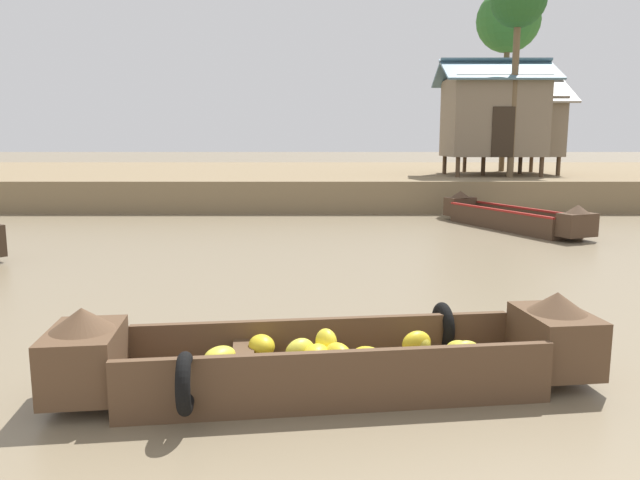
{
  "coord_description": "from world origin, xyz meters",
  "views": [
    {
      "loc": [
        1.2,
        -0.83,
        2.31
      ],
      "look_at": [
        1.18,
        7.25,
        1.0
      ],
      "focal_mm": 33.51,
      "sensor_mm": 36.0,
      "label": 1
    }
  ],
  "objects_px": {
    "stilt_house_mid_left": "(512,126)",
    "fishing_skiff_distant": "(512,218)",
    "stilt_house_left": "(494,116)",
    "palm_tree_near": "(510,21)",
    "banana_boat": "(336,358)",
    "palm_tree_mid": "(520,3)"
  },
  "relations": [
    {
      "from": "fishing_skiff_distant",
      "to": "stilt_house_mid_left",
      "type": "distance_m",
      "value": 9.46
    },
    {
      "from": "banana_boat",
      "to": "stilt_house_left",
      "type": "bearing_deg",
      "value": 70.15
    },
    {
      "from": "banana_boat",
      "to": "stilt_house_mid_left",
      "type": "bearing_deg",
      "value": 68.53
    },
    {
      "from": "stilt_house_left",
      "to": "palm_tree_near",
      "type": "height_order",
      "value": "palm_tree_near"
    },
    {
      "from": "banana_boat",
      "to": "palm_tree_near",
      "type": "distance_m",
      "value": 24.04
    },
    {
      "from": "fishing_skiff_distant",
      "to": "palm_tree_near",
      "type": "xyz_separation_m",
      "value": [
        2.93,
        10.77,
        7.18
      ]
    },
    {
      "from": "stilt_house_mid_left",
      "to": "palm_tree_near",
      "type": "relative_size",
      "value": 0.51
    },
    {
      "from": "banana_boat",
      "to": "fishing_skiff_distant",
      "type": "distance_m",
      "value": 11.88
    },
    {
      "from": "stilt_house_mid_left",
      "to": "palm_tree_mid",
      "type": "xyz_separation_m",
      "value": [
        -0.83,
        -2.83,
        4.14
      ]
    },
    {
      "from": "banana_boat",
      "to": "fishing_skiff_distant",
      "type": "bearing_deg",
      "value": 64.84
    },
    {
      "from": "banana_boat",
      "to": "fishing_skiff_distant",
      "type": "relative_size",
      "value": 1.03
    },
    {
      "from": "stilt_house_mid_left",
      "to": "fishing_skiff_distant",
      "type": "bearing_deg",
      "value": -106.63
    },
    {
      "from": "fishing_skiff_distant",
      "to": "palm_tree_near",
      "type": "distance_m",
      "value": 13.27
    },
    {
      "from": "stilt_house_left",
      "to": "stilt_house_mid_left",
      "type": "bearing_deg",
      "value": 52.43
    },
    {
      "from": "stilt_house_mid_left",
      "to": "palm_tree_near",
      "type": "xyz_separation_m",
      "value": [
        0.33,
        2.08,
        4.48
      ]
    },
    {
      "from": "stilt_house_left",
      "to": "palm_tree_mid",
      "type": "bearing_deg",
      "value": -74.73
    },
    {
      "from": "banana_boat",
      "to": "fishing_skiff_distant",
      "type": "height_order",
      "value": "banana_boat"
    },
    {
      "from": "fishing_skiff_distant",
      "to": "stilt_house_mid_left",
      "type": "xyz_separation_m",
      "value": [
        2.59,
        8.69,
        2.71
      ]
    },
    {
      "from": "palm_tree_mid",
      "to": "stilt_house_mid_left",
      "type": "bearing_deg",
      "value": 73.71
    },
    {
      "from": "fishing_skiff_distant",
      "to": "banana_boat",
      "type": "bearing_deg",
      "value": -115.16
    },
    {
      "from": "banana_boat",
      "to": "stilt_house_left",
      "type": "xyz_separation_m",
      "value": [
        6.46,
        17.9,
        3.02
      ]
    },
    {
      "from": "stilt_house_left",
      "to": "palm_tree_near",
      "type": "distance_m",
      "value": 5.7
    }
  ]
}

